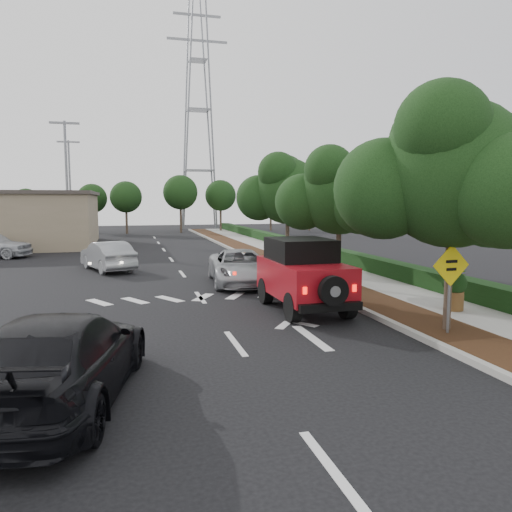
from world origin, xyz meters
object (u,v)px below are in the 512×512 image
object	(u,v)px
silver_suv_ahead	(240,267)
black_suv_oncoming	(60,358)
red_jeep	(301,274)
speed_hump_sign	(450,276)

from	to	relation	value
silver_suv_ahead	black_suv_oncoming	bearing A→B (deg)	-111.73
red_jeep	silver_suv_ahead	xyz separation A→B (m)	(-0.83, 5.25, -0.44)
red_jeep	speed_hump_sign	world-z (taller)	speed_hump_sign
black_suv_oncoming	speed_hump_sign	size ratio (longest dim) A/B	2.41
silver_suv_ahead	black_suv_oncoming	distance (m)	12.69
speed_hump_sign	silver_suv_ahead	bearing A→B (deg)	106.48
speed_hump_sign	red_jeep	bearing A→B (deg)	118.24
silver_suv_ahead	black_suv_oncoming	xyz separation A→B (m)	(-5.75, -11.32, 0.09)
red_jeep	speed_hump_sign	bearing A→B (deg)	-59.55
black_suv_oncoming	speed_hump_sign	distance (m)	9.33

